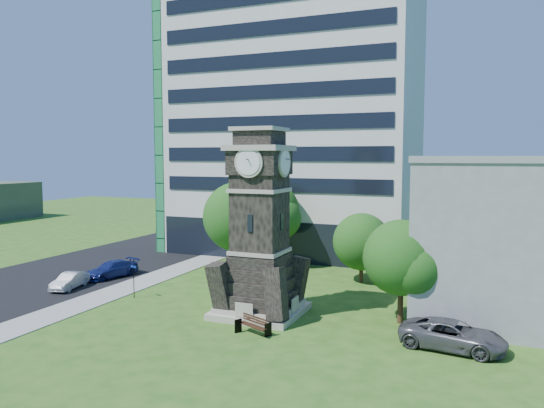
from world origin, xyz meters
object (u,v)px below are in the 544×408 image
at_px(car_street_north, 111,269).
at_px(park_bench, 253,325).
at_px(clock_tower, 260,235).
at_px(street_sign, 134,277).
at_px(car_street_mid, 70,281).
at_px(car_east_lot, 453,335).

relative_size(car_street_north, park_bench, 2.38).
xyz_separation_m(clock_tower, street_sign, (-10.17, 0.08, -3.73)).
relative_size(clock_tower, car_street_mid, 3.22).
relative_size(clock_tower, park_bench, 6.01).
bearing_deg(car_street_mid, street_sign, -14.10).
bearing_deg(park_bench, car_street_mid, -169.34).
bearing_deg(car_east_lot, street_sign, 92.41).
relative_size(car_east_lot, park_bench, 2.74).
bearing_deg(car_east_lot, car_street_mid, 92.97).
height_order(clock_tower, car_street_north, clock_tower).
relative_size(car_street_mid, car_street_north, 0.78).
xyz_separation_m(car_east_lot, street_sign, (-22.37, 2.00, 0.77)).
bearing_deg(clock_tower, street_sign, 179.56).
bearing_deg(park_bench, car_east_lot, 33.72).
bearing_deg(car_street_north, street_sign, -23.32).
height_order(clock_tower, street_sign, clock_tower).
xyz_separation_m(clock_tower, car_street_mid, (-16.52, 0.36, -4.66)).
relative_size(clock_tower, car_street_north, 2.52).
bearing_deg(park_bench, street_sign, -174.94).
xyz_separation_m(car_east_lot, park_bench, (-10.94, -1.90, -0.22)).
height_order(car_street_mid, car_street_north, car_street_north).
distance_m(car_street_mid, car_east_lot, 28.82).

